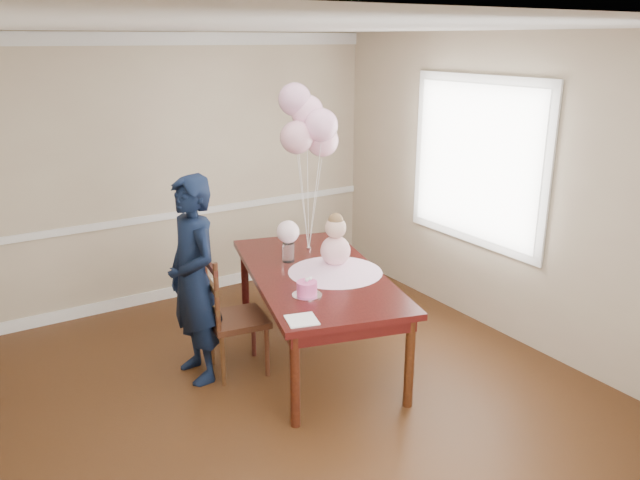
% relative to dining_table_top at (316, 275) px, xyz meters
% --- Properties ---
extents(floor, '(4.50, 5.00, 0.00)m').
position_rel_dining_table_top_xyz_m(floor, '(-0.54, -0.60, -0.75)').
color(floor, '#331B0C').
rests_on(floor, ground).
extents(ceiling, '(4.50, 5.00, 0.02)m').
position_rel_dining_table_top_xyz_m(ceiling, '(-0.54, -0.60, 1.95)').
color(ceiling, white).
rests_on(ceiling, wall_back).
extents(wall_back, '(4.50, 0.02, 2.70)m').
position_rel_dining_table_top_xyz_m(wall_back, '(-0.54, 1.90, 0.60)').
color(wall_back, tan).
rests_on(wall_back, floor).
extents(wall_front, '(4.50, 0.02, 2.70)m').
position_rel_dining_table_top_xyz_m(wall_front, '(-0.54, -3.10, 0.60)').
color(wall_front, tan).
rests_on(wall_front, floor).
extents(wall_right, '(0.02, 5.00, 2.70)m').
position_rel_dining_table_top_xyz_m(wall_right, '(1.71, -0.60, 0.60)').
color(wall_right, tan).
rests_on(wall_right, floor).
extents(chair_rail_trim, '(4.50, 0.02, 0.07)m').
position_rel_dining_table_top_xyz_m(chair_rail_trim, '(-0.54, 1.89, 0.15)').
color(chair_rail_trim, white).
rests_on(chair_rail_trim, wall_back).
extents(crown_molding, '(4.50, 0.02, 0.12)m').
position_rel_dining_table_top_xyz_m(crown_molding, '(-0.54, 1.89, 1.88)').
color(crown_molding, silver).
rests_on(crown_molding, wall_back).
extents(baseboard_trim, '(4.50, 0.02, 0.12)m').
position_rel_dining_table_top_xyz_m(baseboard_trim, '(-0.54, 1.89, -0.69)').
color(baseboard_trim, white).
rests_on(baseboard_trim, floor).
extents(window_frame, '(0.02, 1.66, 1.56)m').
position_rel_dining_table_top_xyz_m(window_frame, '(1.69, -0.10, 0.80)').
color(window_frame, white).
rests_on(window_frame, wall_right).
extents(window_blinds, '(0.01, 1.50, 1.40)m').
position_rel_dining_table_top_xyz_m(window_blinds, '(1.67, -0.10, 0.80)').
color(window_blinds, white).
rests_on(window_blinds, wall_right).
extents(dining_table_top, '(1.55, 2.27, 0.05)m').
position_rel_dining_table_top_xyz_m(dining_table_top, '(0.00, 0.00, 0.00)').
color(dining_table_top, black).
rests_on(dining_table_top, table_leg_fl).
extents(table_apron, '(1.42, 2.15, 0.10)m').
position_rel_dining_table_top_xyz_m(table_apron, '(0.00, 0.00, -0.08)').
color(table_apron, black).
rests_on(table_apron, table_leg_fl).
extents(table_leg_fl, '(0.09, 0.09, 0.73)m').
position_rel_dining_table_top_xyz_m(table_leg_fl, '(-0.67, -0.81, -0.39)').
color(table_leg_fl, black).
rests_on(table_leg_fl, floor).
extents(table_leg_fr, '(0.09, 0.09, 0.73)m').
position_rel_dining_table_top_xyz_m(table_leg_fr, '(0.17, -1.04, -0.39)').
color(table_leg_fr, black).
rests_on(table_leg_fr, floor).
extents(table_leg_bl, '(0.09, 0.09, 0.73)m').
position_rel_dining_table_top_xyz_m(table_leg_bl, '(-0.17, 1.04, -0.39)').
color(table_leg_bl, black).
rests_on(table_leg_bl, floor).
extents(table_leg_br, '(0.09, 0.09, 0.73)m').
position_rel_dining_table_top_xyz_m(table_leg_br, '(0.67, 0.81, -0.39)').
color(table_leg_br, black).
rests_on(table_leg_br, floor).
extents(baby_skirt, '(0.97, 0.97, 0.10)m').
position_rel_dining_table_top_xyz_m(baby_skirt, '(0.14, -0.09, 0.08)').
color(baby_skirt, '#FFBBE4').
rests_on(baby_skirt, dining_table_top).
extents(baby_torso, '(0.25, 0.25, 0.25)m').
position_rel_dining_table_top_xyz_m(baby_torso, '(0.14, -0.09, 0.21)').
color(baby_torso, '#FFA1D3').
rests_on(baby_torso, baby_skirt).
extents(baby_head, '(0.18, 0.18, 0.18)m').
position_rel_dining_table_top_xyz_m(baby_head, '(0.14, -0.09, 0.41)').
color(baby_head, beige).
rests_on(baby_head, baby_torso).
extents(baby_hair, '(0.12, 0.12, 0.12)m').
position_rel_dining_table_top_xyz_m(baby_hair, '(0.14, -0.09, 0.47)').
color(baby_hair, brown).
rests_on(baby_hair, baby_head).
extents(cake_platter, '(0.28, 0.28, 0.01)m').
position_rel_dining_table_top_xyz_m(cake_platter, '(-0.32, -0.40, 0.03)').
color(cake_platter, silver).
rests_on(cake_platter, dining_table_top).
extents(birthday_cake, '(0.19, 0.19, 0.10)m').
position_rel_dining_table_top_xyz_m(birthday_cake, '(-0.32, -0.40, 0.09)').
color(birthday_cake, '#E34795').
rests_on(birthday_cake, cake_platter).
extents(cake_flower_a, '(0.03, 0.03, 0.03)m').
position_rel_dining_table_top_xyz_m(cake_flower_a, '(-0.32, -0.40, 0.15)').
color(cake_flower_a, white).
rests_on(cake_flower_a, birthday_cake).
extents(cake_flower_b, '(0.03, 0.03, 0.03)m').
position_rel_dining_table_top_xyz_m(cake_flower_b, '(-0.29, -0.38, 0.15)').
color(cake_flower_b, white).
rests_on(cake_flower_b, birthday_cake).
extents(rose_vase_near, '(0.13, 0.13, 0.17)m').
position_rel_dining_table_top_xyz_m(rose_vase_near, '(-0.07, 0.34, 0.11)').
color(rose_vase_near, white).
rests_on(rose_vase_near, dining_table_top).
extents(roses_near, '(0.20, 0.20, 0.20)m').
position_rel_dining_table_top_xyz_m(roses_near, '(-0.07, 0.34, 0.30)').
color(roses_near, '#FFD5DA').
rests_on(roses_near, rose_vase_near).
extents(napkin, '(0.25, 0.25, 0.01)m').
position_rel_dining_table_top_xyz_m(napkin, '(-0.58, -0.76, 0.03)').
color(napkin, white).
rests_on(napkin, dining_table_top).
extents(balloon_weight, '(0.05, 0.05, 0.02)m').
position_rel_dining_table_top_xyz_m(balloon_weight, '(0.25, 0.52, 0.04)').
color(balloon_weight, silver).
rests_on(balloon_weight, dining_table_top).
extents(balloon_a, '(0.29, 0.29, 0.29)m').
position_rel_dining_table_top_xyz_m(balloon_a, '(0.15, 0.55, 1.06)').
color(balloon_a, '#E2A0B0').
rests_on(balloon_a, balloon_ribbon_a).
extents(balloon_b, '(0.29, 0.29, 0.29)m').
position_rel_dining_table_top_xyz_m(balloon_b, '(0.34, 0.45, 1.17)').
color(balloon_b, '#FFB4DA').
rests_on(balloon_b, balloon_ribbon_b).
extents(balloon_c, '(0.29, 0.29, 0.29)m').
position_rel_dining_table_top_xyz_m(balloon_c, '(0.30, 0.62, 1.27)').
color(balloon_c, '#FFB4D5').
rests_on(balloon_c, balloon_ribbon_c).
extents(balloon_d, '(0.29, 0.29, 0.29)m').
position_rel_dining_table_top_xyz_m(balloon_d, '(0.20, 0.67, 1.37)').
color(balloon_d, '#DE9DBF').
rests_on(balloon_d, balloon_ribbon_d).
extents(balloon_e, '(0.29, 0.29, 0.29)m').
position_rel_dining_table_top_xyz_m(balloon_e, '(0.42, 0.56, 1.01)').
color(balloon_e, '#FFB4CD').
rests_on(balloon_e, balloon_ribbon_e).
extents(balloon_ribbon_a, '(0.09, 0.03, 0.87)m').
position_rel_dining_table_top_xyz_m(balloon_ribbon_a, '(0.20, 0.54, 0.47)').
color(balloon_ribbon_a, silver).
rests_on(balloon_ribbon_a, balloon_weight).
extents(balloon_ribbon_b, '(0.09, 0.08, 0.97)m').
position_rel_dining_table_top_xyz_m(balloon_ribbon_b, '(0.29, 0.48, 0.52)').
color(balloon_ribbon_b, white).
rests_on(balloon_ribbon_b, balloon_weight).
extents(balloon_ribbon_c, '(0.05, 0.09, 1.08)m').
position_rel_dining_table_top_xyz_m(balloon_ribbon_c, '(0.27, 0.57, 0.58)').
color(balloon_ribbon_c, white).
rests_on(balloon_ribbon_c, balloon_weight).
extents(balloon_ribbon_d, '(0.06, 0.13, 1.18)m').
position_rel_dining_table_top_xyz_m(balloon_ribbon_d, '(0.23, 0.59, 0.63)').
color(balloon_ribbon_d, white).
rests_on(balloon_ribbon_d, balloon_weight).
extents(balloon_ribbon_e, '(0.16, 0.04, 0.81)m').
position_rel_dining_table_top_xyz_m(balloon_ribbon_e, '(0.34, 0.54, 0.45)').
color(balloon_ribbon_e, white).
rests_on(balloon_ribbon_e, balloon_weight).
extents(dining_chair_seat, '(0.51, 0.51, 0.05)m').
position_rel_dining_table_top_xyz_m(dining_chair_seat, '(-0.67, 0.13, -0.30)').
color(dining_chair_seat, black).
rests_on(dining_chair_seat, chair_leg_fl).
extents(chair_leg_fl, '(0.05, 0.05, 0.44)m').
position_rel_dining_table_top_xyz_m(chair_leg_fl, '(-0.88, -0.02, -0.53)').
color(chair_leg_fl, '#3B2110').
rests_on(chair_leg_fl, floor).
extents(chair_leg_fr, '(0.05, 0.05, 0.44)m').
position_rel_dining_table_top_xyz_m(chair_leg_fr, '(-0.52, -0.08, -0.53)').
color(chair_leg_fr, '#3A1B0F').
rests_on(chair_leg_fr, floor).
extents(chair_leg_bl, '(0.05, 0.05, 0.44)m').
position_rel_dining_table_top_xyz_m(chair_leg_bl, '(-0.82, 0.34, -0.53)').
color(chair_leg_bl, '#3D2110').
rests_on(chair_leg_bl, floor).
extents(chair_leg_br, '(0.05, 0.05, 0.44)m').
position_rel_dining_table_top_xyz_m(chair_leg_br, '(-0.46, 0.28, -0.53)').
color(chair_leg_br, '#35120E').
rests_on(chair_leg_br, floor).
extents(chair_back_post_l, '(0.05, 0.05, 0.57)m').
position_rel_dining_table_top_xyz_m(chair_back_post_l, '(-0.90, -0.02, -0.00)').
color(chair_back_post_l, '#371B0F').
rests_on(chair_back_post_l, dining_chair_seat).
extents(chair_back_post_r, '(0.05, 0.05, 0.57)m').
position_rel_dining_table_top_xyz_m(chair_back_post_r, '(-0.84, 0.34, -0.00)').
color(chair_back_post_r, '#32160D').
rests_on(chair_back_post_r, dining_chair_seat).
extents(chair_slat_low, '(0.09, 0.41, 0.05)m').
position_rel_dining_table_top_xyz_m(chair_slat_low, '(-0.87, 0.16, -0.12)').
color(chair_slat_low, '#361F0E').
rests_on(chair_slat_low, dining_chair_seat).
extents(chair_slat_mid, '(0.09, 0.41, 0.05)m').
position_rel_dining_table_top_xyz_m(chair_slat_mid, '(-0.87, 0.16, 0.04)').
color(chair_slat_mid, '#341E0E').
rests_on(chair_slat_mid, dining_chair_seat).
extents(chair_slat_top, '(0.09, 0.41, 0.05)m').
position_rel_dining_table_top_xyz_m(chair_slat_top, '(-0.87, 0.16, 0.20)').
color(chair_slat_top, '#38140F').
rests_on(chair_slat_top, dining_chair_seat).
extents(woman, '(0.43, 0.62, 1.67)m').
position_rel_dining_table_top_xyz_m(woman, '(-0.98, 0.23, 0.08)').
color(woman, black).
rests_on(woman, floor).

